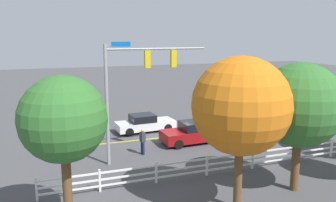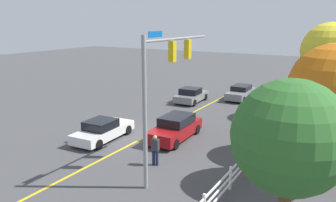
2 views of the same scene
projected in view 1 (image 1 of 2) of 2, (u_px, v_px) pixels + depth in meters
The scene contains 11 objects.
ground_plane at pixel (179, 136), 26.01m from camera, with size 120.00×120.00×0.00m, color #444447.
lane_center_stripe at pixel (226, 131), 27.34m from camera, with size 28.00×0.16×0.01m, color gold.
signal_assembly at pixel (134, 80), 19.88m from camera, with size 6.16×0.37×7.16m.
car_0 at pixel (195, 132), 24.28m from camera, with size 4.84×2.10×1.55m.
car_1 at pixel (145, 123), 27.12m from camera, with size 4.72×2.14×1.38m.
car_2 at pixel (276, 112), 30.97m from camera, with size 4.13×2.17×1.40m.
pedestrian at pixel (143, 140), 21.81m from camera, with size 0.33×0.44×1.69m.
white_rail_fence at pixel (274, 156), 20.01m from camera, with size 26.10×0.10×1.15m.
tree_2 at pixel (63, 120), 12.40m from camera, with size 3.22×3.22×6.15m.
tree_3 at pixel (241, 106), 14.23m from camera, with size 4.18×4.18×6.73m.
tree_4 at pixel (300, 106), 16.15m from camera, with size 4.04×4.04×6.30m.
Camera 1 is at (9.28, 23.27, 7.53)m, focal length 36.61 mm.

